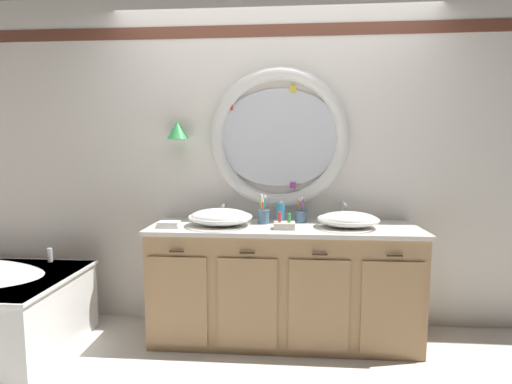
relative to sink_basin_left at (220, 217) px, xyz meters
name	(u,v)px	position (x,y,z in m)	size (l,w,h in m)	color
ground_plane	(270,356)	(0.38, -0.25, -0.92)	(14.00, 14.00, 0.00)	silver
back_wall_assembly	(274,161)	(0.38, 0.34, 0.40)	(6.40, 0.26, 2.60)	silver
vanity_counter	(283,282)	(0.46, 0.03, -0.49)	(1.96, 0.59, 0.86)	tan
sink_basin_left	(220,217)	(0.00, 0.00, 0.00)	(0.47, 0.47, 0.13)	white
sink_basin_right	(348,219)	(0.92, 0.00, -0.01)	(0.44, 0.44, 0.11)	white
faucet_set_left	(225,213)	(0.00, 0.22, -0.01)	(0.22, 0.14, 0.14)	silver
faucet_set_right	(343,213)	(0.92, 0.22, 0.00)	(0.23, 0.15, 0.16)	silver
toothbrush_holder_left	(263,216)	(0.31, 0.10, 0.00)	(0.09, 0.09, 0.22)	slate
toothbrush_holder_right	(301,215)	(0.60, 0.17, -0.01)	(0.10, 0.10, 0.21)	slate
soap_dispenser	(281,212)	(0.44, 0.15, 0.02)	(0.07, 0.07, 0.18)	#388EBC
folded_hand_towel	(169,225)	(-0.36, -0.10, -0.04)	(0.16, 0.10, 0.04)	white
toiletry_basket	(284,225)	(0.47, -0.08, -0.04)	(0.15, 0.11, 0.12)	beige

